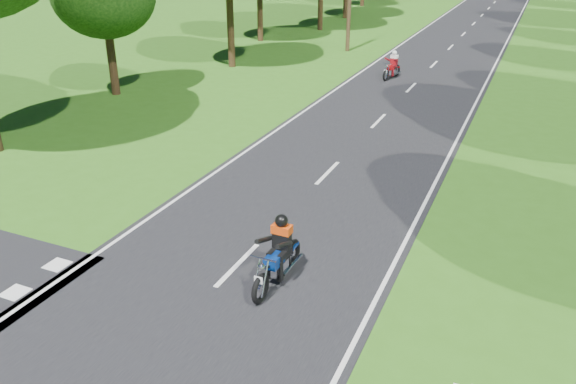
% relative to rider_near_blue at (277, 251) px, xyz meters
% --- Properties ---
extents(ground, '(160.00, 160.00, 0.00)m').
position_rel_rider_near_blue_xyz_m(ground, '(-1.15, -1.72, -0.81)').
color(ground, '#2F6316').
rests_on(ground, ground).
extents(main_road, '(7.00, 140.00, 0.02)m').
position_rel_rider_near_blue_xyz_m(main_road, '(-1.15, 48.28, -0.80)').
color(main_road, black).
rests_on(main_road, ground).
extents(road_markings, '(7.40, 140.00, 0.01)m').
position_rel_rider_near_blue_xyz_m(road_markings, '(-1.29, 46.41, -0.78)').
color(road_markings, silver).
rests_on(road_markings, main_road).
extents(rider_near_blue, '(0.68, 1.90, 1.57)m').
position_rel_rider_near_blue_xyz_m(rider_near_blue, '(0.00, 0.00, 0.00)').
color(rider_near_blue, navy).
rests_on(rider_near_blue, main_road).
extents(rider_far_red, '(0.87, 1.80, 1.43)m').
position_rel_rider_near_blue_xyz_m(rider_far_red, '(-2.56, 19.81, -0.07)').
color(rider_far_red, '#B80E13').
rests_on(rider_far_red, main_road).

